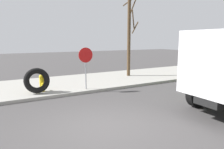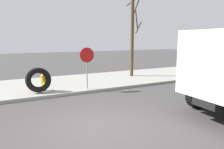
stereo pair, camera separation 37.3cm
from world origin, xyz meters
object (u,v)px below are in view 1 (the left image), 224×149
at_px(fire_hydrant, 42,82).
at_px(loose_tire, 37,81).
at_px(stop_sign, 86,61).
at_px(bare_tree, 129,35).

bearing_deg(fire_hydrant, loose_tire, -142.03).
relative_size(fire_hydrant, loose_tire, 0.72).
height_order(loose_tire, stop_sign, stop_sign).
xyz_separation_m(fire_hydrant, stop_sign, (2.09, -0.59, 1.03)).
distance_m(loose_tire, bare_tree, 7.27).
bearing_deg(stop_sign, bare_tree, 28.59).
xyz_separation_m(stop_sign, bare_tree, (4.28, 2.33, 1.37)).
xyz_separation_m(fire_hydrant, loose_tire, (-0.27, -0.21, 0.16)).
xyz_separation_m(loose_tire, stop_sign, (2.36, -0.38, 0.87)).
bearing_deg(bare_tree, loose_tire, -163.64).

